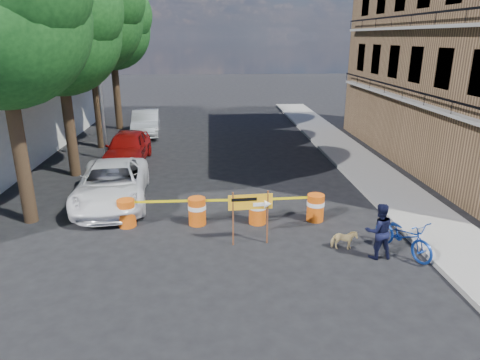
{
  "coord_description": "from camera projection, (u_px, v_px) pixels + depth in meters",
  "views": [
    {
      "loc": [
        -0.84,
        -11.41,
        5.79
      ],
      "look_at": [
        0.11,
        1.92,
        1.3
      ],
      "focal_mm": 32.0,
      "sensor_mm": 36.0,
      "label": 1
    }
  ],
  "objects": [
    {
      "name": "sedan_silver",
      "position": [
        146.0,
        123.0,
        26.43
      ],
      "size": [
        1.95,
        4.62,
        1.48
      ],
      "primitive_type": "imported",
      "rotation": [
        0.0,
        0.0,
        0.09
      ],
      "color": "silver",
      "rests_on": "ground"
    },
    {
      "name": "detour_sign",
      "position": [
        256.0,
        206.0,
        12.21
      ],
      "size": [
        1.28,
        0.25,
        1.64
      ],
      "rotation": [
        0.0,
        0.0,
        0.07
      ],
      "color": "#592D19",
      "rests_on": "ground"
    },
    {
      "name": "barrel_far_right",
      "position": [
        315.0,
        207.0,
        14.05
      ],
      "size": [
        0.58,
        0.58,
        0.9
      ],
      "color": "#CD570C",
      "rests_on": "ground"
    },
    {
      "name": "dog",
      "position": [
        344.0,
        240.0,
        12.16
      ],
      "size": [
        0.74,
        0.41,
        0.6
      ],
      "primitive_type": "imported",
      "rotation": [
        0.0,
        0.0,
        1.45
      ],
      "color": "#E6CA84",
      "rests_on": "ground"
    },
    {
      "name": "tree_mid_a",
      "position": [
        59.0,
        31.0,
        16.95
      ],
      "size": [
        5.25,
        5.0,
        8.68
      ],
      "color": "#332316",
      "rests_on": "ground"
    },
    {
      "name": "streetlamp",
      "position": [
        99.0,
        69.0,
        19.88
      ],
      "size": [
        1.25,
        0.18,
        8.0
      ],
      "color": "gray",
      "rests_on": "ground"
    },
    {
      "name": "pedestrian",
      "position": [
        379.0,
        231.0,
        11.57
      ],
      "size": [
        0.8,
        0.63,
        1.59
      ],
      "primitive_type": "imported",
      "rotation": [
        0.0,
        0.0,
        3.19
      ],
      "color": "black",
      "rests_on": "ground"
    },
    {
      "name": "barrel_mid_right",
      "position": [
        258.0,
        210.0,
        13.84
      ],
      "size": [
        0.58,
        0.58,
        0.9
      ],
      "color": "#CD570C",
      "rests_on": "ground"
    },
    {
      "name": "tree_mid_b",
      "position": [
        90.0,
        17.0,
        21.45
      ],
      "size": [
        5.67,
        5.4,
        9.62
      ],
      "color": "#332316",
      "rests_on": "ground"
    },
    {
      "name": "barrel_mid_left",
      "position": [
        197.0,
        211.0,
        13.76
      ],
      "size": [
        0.58,
        0.58,
        0.9
      ],
      "color": "#CD570C",
      "rests_on": "ground"
    },
    {
      "name": "sidewalk_east",
      "position": [
        372.0,
        174.0,
        18.76
      ],
      "size": [
        2.4,
        40.0,
        0.15
      ],
      "primitive_type": "cube",
      "color": "gray",
      "rests_on": "ground"
    },
    {
      "name": "sedan_red",
      "position": [
        128.0,
        147.0,
        20.4
      ],
      "size": [
        1.89,
        4.53,
        1.53
      ],
      "primitive_type": "imported",
      "rotation": [
        0.0,
        0.0,
        -0.02
      ],
      "color": "maroon",
      "rests_on": "ground"
    },
    {
      "name": "bicycle",
      "position": [
        405.0,
        220.0,
        11.74
      ],
      "size": [
        1.07,
        1.26,
        2.03
      ],
      "primitive_type": "imported",
      "rotation": [
        0.0,
        0.0,
        0.4
      ],
      "color": "#123698",
      "rests_on": "ground"
    },
    {
      "name": "ground",
      "position": [
        241.0,
        242.0,
        12.69
      ],
      "size": [
        120.0,
        120.0,
        0.0
      ],
      "primitive_type": "plane",
      "color": "black",
      "rests_on": "ground"
    },
    {
      "name": "barrel_far_left",
      "position": [
        126.0,
        213.0,
        13.61
      ],
      "size": [
        0.58,
        0.58,
        0.9
      ],
      "color": "#CD570C",
      "rests_on": "ground"
    },
    {
      "name": "tree_far",
      "position": [
        112.0,
        29.0,
        26.33
      ],
      "size": [
        5.04,
        4.8,
        8.84
      ],
      "color": "#332316",
      "rests_on": "ground"
    },
    {
      "name": "suv_white",
      "position": [
        112.0,
        184.0,
        15.47
      ],
      "size": [
        2.9,
        5.45,
        1.46
      ],
      "primitive_type": "imported",
      "rotation": [
        0.0,
        0.0,
        0.1
      ],
      "color": "white",
      "rests_on": "ground"
    }
  ]
}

